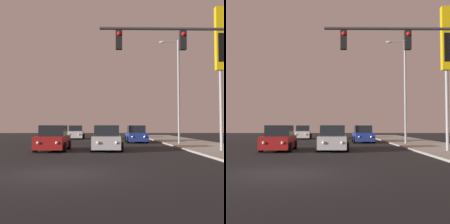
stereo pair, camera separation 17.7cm
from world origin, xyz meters
The scene contains 10 objects.
ground_plane centered at (0.00, 0.00, 0.00)m, with size 120.00×120.00×0.00m, color black.
sidewalk_right centered at (9.50, 10.00, 0.06)m, with size 5.00×60.00×0.12m.
car_tan centered at (1.79, 28.72, 0.76)m, with size 2.04×4.34×1.68m.
car_red centered at (-1.81, 9.93, 0.76)m, with size 2.04×4.32×1.68m.
car_blue centered at (4.72, 19.78, 0.76)m, with size 2.04×4.33×1.68m.
car_black centered at (-5.04, 28.17, 0.76)m, with size 2.04×4.33×1.68m.
car_silver centered at (1.76, 9.99, 0.76)m, with size 2.04×4.34×1.68m.
car_white centered at (-2.01, 28.24, 0.76)m, with size 2.04×4.34×1.68m.
traffic_light_mast centered at (5.72, 3.52, 4.66)m, with size 6.14×0.36×6.50m.
street_lamp centered at (7.88, 15.78, 5.12)m, with size 1.74×0.24×9.00m.
Camera 1 is at (1.61, -10.90, 1.65)m, focal length 50.00 mm.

